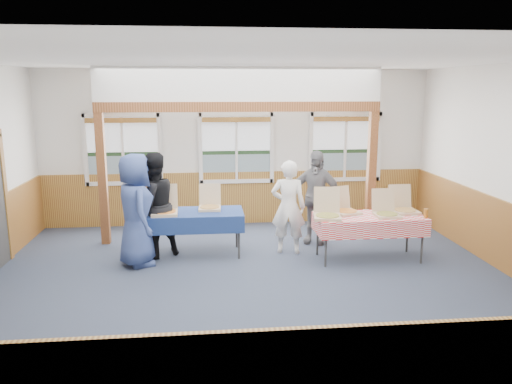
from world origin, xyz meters
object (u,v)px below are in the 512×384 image
man_blue (136,210)px  table_right (369,219)px  person_grey (315,197)px  table_left (189,215)px  woman_white (288,207)px  woman_black (153,205)px

man_blue → table_right: bearing=-111.9°
table_right → person_grey: 1.23m
table_left → table_right: 3.03m
woman_white → person_grey: size_ratio=0.94×
table_left → table_right: size_ratio=1.05×
table_right → man_blue: bearing=-170.2°
woman_black → man_blue: size_ratio=0.98×
man_blue → table_left: bearing=-83.0°
woman_white → woman_black: woman_black is taller
woman_white → woman_black: size_ratio=0.92×
table_right → woman_black: woman_black is taller
woman_black → man_blue: 0.45m
man_blue → person_grey: bearing=-94.3°
table_right → woman_white: (-1.28, 0.48, 0.12)m
table_left → table_right: bearing=-35.3°
person_grey → table_right: bearing=-28.9°
man_blue → woman_black: bearing=-51.1°
person_grey → woman_black: bearing=-144.0°
table_right → person_grey: bearing=136.4°
table_right → person_grey: (-0.70, 1.00, 0.16)m
woman_black → table_left: bearing=149.4°
woman_white → man_blue: (-2.53, -0.36, 0.10)m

